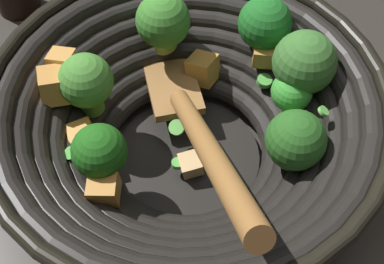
{
  "coord_description": "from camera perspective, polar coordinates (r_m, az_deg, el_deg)",
  "views": [
    {
      "loc": [
        -0.27,
        -0.13,
        0.46
      ],
      "look_at": [
        0.01,
        0.0,
        0.03
      ],
      "focal_mm": 50.98,
      "sensor_mm": 36.0,
      "label": 1
    }
  ],
  "objects": [
    {
      "name": "ground_plane",
      "position": [
        0.55,
        -0.5,
        -3.03
      ],
      "size": [
        4.0,
        4.0,
        0.0
      ],
      "primitive_type": "plane",
      "color": "#332D28"
    },
    {
      "name": "wok",
      "position": [
        0.49,
        -0.32,
        1.55
      ],
      "size": [
        0.38,
        0.36,
        0.21
      ],
      "color": "black",
      "rests_on": "ground"
    }
  ]
}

